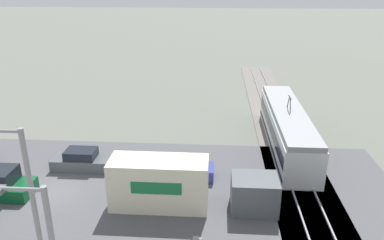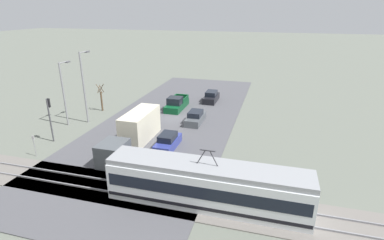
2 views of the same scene
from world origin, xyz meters
name	(u,v)px [view 1 (image 1 of 2)]	position (x,y,z in m)	size (l,w,h in m)	color
ground_plane	(55,191)	(0.00, 0.00, 0.00)	(320.00, 320.00, 0.00)	#60665B
road_surface	(55,191)	(0.00, 0.00, 0.04)	(16.19, 46.62, 0.08)	#4C4C51
rail_bed	(306,200)	(0.00, 16.77, 0.05)	(75.99, 4.40, 0.22)	slate
light_rail_tram	(287,129)	(-8.40, 16.77, 1.64)	(14.59, 2.83, 4.35)	silver
box_truck	(182,186)	(1.19, 8.80, 1.54)	(2.33, 10.32, 3.16)	#4C5156
sedan_car_0	(184,169)	(-2.41, 8.61, 0.71)	(1.74, 4.22, 1.53)	navy
sedan_car_2	(82,161)	(-3.26, 0.80, 0.70)	(1.80, 4.31, 1.51)	#4C5156
street_lamp_mid_block	(32,222)	(9.98, 4.03, 5.05)	(0.36, 1.95, 8.83)	gray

